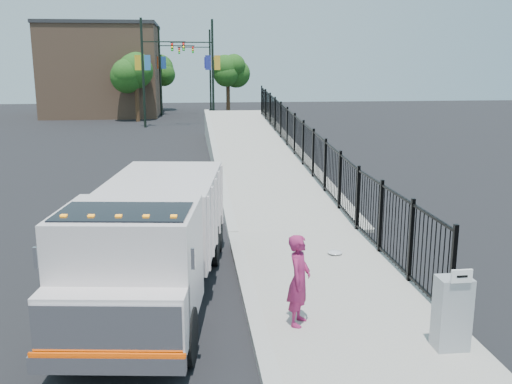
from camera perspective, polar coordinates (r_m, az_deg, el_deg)
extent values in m
plane|color=black|center=(12.32, -0.84, -10.06)|extent=(120.00, 120.00, 0.00)
cube|color=#9E998E|center=(10.87, 10.69, -13.21)|extent=(3.55, 12.00, 0.12)
cube|color=#ADAAA3|center=(10.48, 0.29, -13.87)|extent=(0.30, 12.00, 0.16)
cube|color=#9E998E|center=(27.91, 0.20, 2.92)|extent=(3.95, 24.06, 3.19)
cube|color=black|center=(24.08, 4.71, 3.47)|extent=(0.10, 28.00, 1.80)
cube|color=black|center=(12.27, -9.91, -7.73)|extent=(1.79, 6.56, 0.21)
cube|color=silver|center=(9.93, -12.47, -6.98)|extent=(2.50, 2.37, 1.91)
cube|color=silver|center=(9.04, -14.07, -12.36)|extent=(2.31, 0.95, 0.95)
cube|color=silver|center=(8.73, -14.67, -13.33)|extent=(2.19, 0.36, 0.81)
cube|color=silver|center=(8.89, -14.62, -16.31)|extent=(2.29, 0.47, 0.27)
cube|color=#E94200|center=(8.82, -14.68, -15.50)|extent=(2.28, 0.35, 0.06)
cube|color=black|center=(9.53, -12.96, -4.21)|extent=(2.24, 1.50, 0.81)
cube|color=silver|center=(13.14, -9.08, -1.94)|extent=(2.79, 4.27, 1.62)
cube|color=silver|center=(9.29, -21.16, -6.14)|extent=(0.06, 0.06, 0.33)
cube|color=silver|center=(8.69, -6.32, -6.63)|extent=(0.06, 0.06, 0.33)
cube|color=orange|center=(9.36, -18.67, -2.33)|extent=(0.10, 0.09, 0.06)
cube|color=orange|center=(9.23, -16.16, -2.37)|extent=(0.10, 0.09, 0.06)
cube|color=orange|center=(9.11, -13.57, -2.41)|extent=(0.10, 0.09, 0.06)
cube|color=orange|center=(9.01, -10.93, -2.45)|extent=(0.10, 0.09, 0.06)
cube|color=orange|center=(8.94, -8.23, -2.48)|extent=(0.10, 0.09, 0.06)
cylinder|color=black|center=(10.00, -18.83, -13.45)|extent=(0.43, 0.99, 0.95)
cylinder|color=black|center=(9.54, -7.06, -14.17)|extent=(0.43, 0.99, 0.95)
cylinder|color=black|center=(14.16, -12.56, -5.23)|extent=(0.43, 0.99, 0.95)
cylinder|color=black|center=(13.84, -4.42, -5.39)|extent=(0.43, 0.99, 0.95)
cylinder|color=black|center=(15.14, -11.65, -4.01)|extent=(0.43, 0.99, 0.95)
cylinder|color=black|center=(14.84, -4.05, -4.12)|extent=(0.43, 0.99, 0.95)
imported|color=#901F51|center=(10.41, 4.33, -8.77)|extent=(0.62, 0.73, 1.69)
cube|color=gray|center=(10.16, 19.00, -11.38)|extent=(0.55, 0.40, 1.25)
cube|color=white|center=(9.71, 19.88, -7.91)|extent=(0.35, 0.04, 0.22)
ellipsoid|color=silver|center=(14.43, 7.89, -6.00)|extent=(0.36, 0.36, 0.09)
cylinder|color=black|center=(44.02, -11.23, 11.54)|extent=(0.18, 0.18, 8.00)
cube|color=black|center=(43.95, -9.21, 14.61)|extent=(3.20, 0.08, 0.08)
cube|color=black|center=(43.90, -7.26, 14.22)|extent=(0.18, 0.22, 0.60)
cube|color=#2C6AA4|center=(43.99, -10.81, 12.59)|extent=(0.45, 0.04, 1.10)
cube|color=gold|center=(44.04, -11.74, 12.56)|extent=(0.45, 0.04, 1.10)
cylinder|color=black|center=(44.81, -4.33, 11.76)|extent=(0.18, 0.18, 8.00)
cube|color=black|center=(44.79, -6.50, 14.65)|extent=(3.20, 0.08, 0.08)
cube|color=black|center=(44.80, -8.39, 14.15)|extent=(0.18, 0.22, 0.60)
cube|color=gold|center=(44.82, -3.89, 12.79)|extent=(0.45, 0.04, 1.10)
cube|color=navy|center=(44.79, -4.81, 12.77)|extent=(0.45, 0.04, 1.10)
cylinder|color=black|center=(54.02, -9.58, 11.79)|extent=(0.18, 0.18, 8.00)
cube|color=black|center=(53.98, -7.92, 14.29)|extent=(3.20, 0.08, 0.08)
cube|color=black|center=(53.96, -6.33, 13.96)|extent=(0.18, 0.22, 0.60)
cube|color=#1F4B98|center=(54.00, -9.23, 12.65)|extent=(0.45, 0.04, 1.10)
cube|color=#EC511B|center=(54.03, -9.99, 12.62)|extent=(0.45, 0.04, 1.10)
cylinder|color=black|center=(58.67, -4.60, 11.99)|extent=(0.18, 0.18, 8.00)
cube|color=black|center=(58.65, -6.25, 14.20)|extent=(3.20, 0.08, 0.08)
cube|color=black|center=(58.65, -7.69, 13.82)|extent=(0.18, 0.22, 0.60)
cube|color=gold|center=(58.68, -4.26, 12.78)|extent=(0.45, 0.04, 1.10)
cube|color=#110D92|center=(58.66, -4.96, 12.76)|extent=(0.45, 0.04, 1.10)
cylinder|color=#382314|center=(48.88, -11.78, 8.79)|extent=(0.36, 0.36, 3.20)
sphere|color=#194714|center=(48.78, -11.91, 11.61)|extent=(3.01, 3.01, 3.01)
cylinder|color=#382314|center=(52.46, -2.80, 9.30)|extent=(0.36, 0.36, 3.20)
sphere|color=#194714|center=(52.37, -2.83, 11.92)|extent=(2.33, 2.33, 2.33)
cylinder|color=#382314|center=(60.08, -9.52, 9.58)|extent=(0.36, 0.36, 3.20)
sphere|color=#194714|center=(60.00, -9.60, 11.87)|extent=(2.81, 2.81, 2.81)
cube|color=#8C664C|center=(55.86, -15.00, 11.57)|extent=(10.00, 10.00, 8.00)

